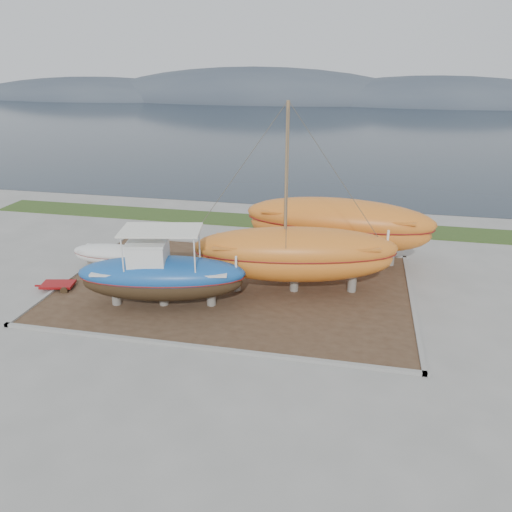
% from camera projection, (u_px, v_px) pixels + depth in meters
% --- Properties ---
extents(ground, '(140.00, 140.00, 0.00)m').
position_uv_depth(ground, '(213.00, 324.00, 22.83)').
color(ground, gray).
rests_on(ground, ground).
extents(dirt_patch, '(18.00, 12.00, 0.06)m').
position_uv_depth(dirt_patch, '(234.00, 287.00, 26.46)').
color(dirt_patch, '#422D1E').
rests_on(dirt_patch, ground).
extents(curb_frame, '(18.60, 12.60, 0.15)m').
position_uv_depth(curb_frame, '(234.00, 286.00, 26.44)').
color(curb_frame, gray).
rests_on(curb_frame, ground).
extents(grass_strip, '(44.00, 3.00, 0.08)m').
position_uv_depth(grass_strip, '(273.00, 222.00, 36.90)').
color(grass_strip, '#284219').
rests_on(grass_strip, ground).
extents(sea, '(260.00, 100.00, 0.04)m').
position_uv_depth(sea, '(328.00, 128.00, 86.43)').
color(sea, '#16222D').
rests_on(sea, ground).
extents(mountain_ridge, '(200.00, 36.00, 20.00)m').
position_uv_depth(mountain_ridge, '(343.00, 102.00, 136.40)').
color(mountain_ridge, '#333D49').
rests_on(mountain_ridge, ground).
extents(blue_caique, '(8.42, 4.01, 3.90)m').
position_uv_depth(blue_caique, '(161.00, 268.00, 23.84)').
color(blue_caique, '#1A53A2').
rests_on(blue_caique, dirt_patch).
extents(white_dinghy, '(4.51, 1.74, 1.35)m').
position_uv_depth(white_dinghy, '(111.00, 257.00, 28.54)').
color(white_dinghy, white).
rests_on(white_dinghy, dirt_patch).
extents(orange_sailboat, '(10.75, 4.88, 9.51)m').
position_uv_depth(orange_sailboat, '(297.00, 202.00, 24.26)').
color(orange_sailboat, orange).
rests_on(orange_sailboat, dirt_patch).
extents(orange_bare_hull, '(11.25, 4.10, 3.62)m').
position_uv_depth(orange_bare_hull, '(337.00, 231.00, 29.37)').
color(orange_bare_hull, orange).
rests_on(orange_bare_hull, dirt_patch).
extents(red_trailer, '(2.65, 1.70, 0.35)m').
position_uv_depth(red_trailer, '(58.00, 286.00, 26.22)').
color(red_trailer, maroon).
rests_on(red_trailer, ground).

